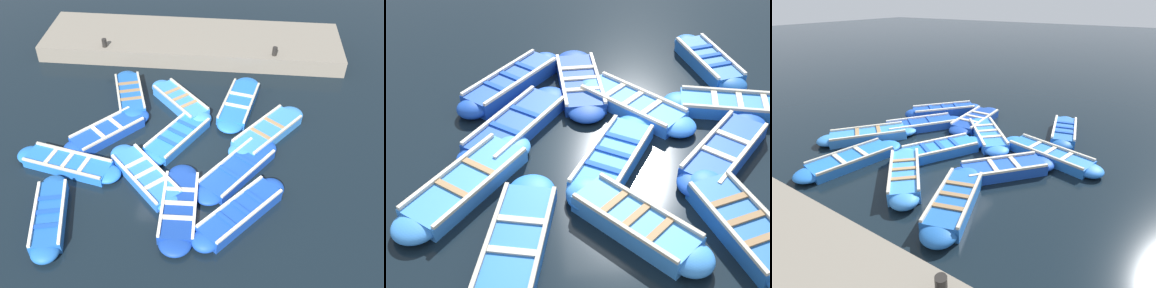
# 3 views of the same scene
# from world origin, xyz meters

# --- Properties ---
(ground_plane) EXTENTS (120.00, 120.00, 0.00)m
(ground_plane) POSITION_xyz_m (0.00, 0.00, 0.00)
(ground_plane) COLOR black
(boat_far_corner) EXTENTS (3.70, 1.70, 0.35)m
(boat_far_corner) POSITION_xyz_m (-2.45, 2.17, 0.15)
(boat_far_corner) COLOR blue
(boat_far_corner) RESTS_ON ground
(boat_outer_left) EXTENTS (3.12, 2.99, 0.38)m
(boat_outer_left) POSITION_xyz_m (1.66, -0.63, 0.16)
(boat_outer_left) COLOR blue
(boat_outer_left) RESTS_ON ground
(boat_alongside) EXTENTS (3.27, 1.47, 0.43)m
(boat_alongside) POSITION_xyz_m (3.47, -3.04, 0.19)
(boat_alongside) COLOR #1E59AD
(boat_alongside) RESTS_ON ground
(boat_near_quay) EXTENTS (3.18, 2.90, 0.46)m
(boat_near_quay) POSITION_xyz_m (2.84, 2.30, 0.20)
(boat_near_quay) COLOR #1947B7
(boat_near_quay) RESTS_ON ground
(boat_broadside) EXTENTS (3.48, 2.90, 0.36)m
(boat_broadside) POSITION_xyz_m (1.06, 2.19, 0.15)
(boat_broadside) COLOR #1947B7
(boat_broadside) RESTS_ON ground
(boat_outer_right) EXTENTS (2.95, 2.77, 0.46)m
(boat_outer_right) POSITION_xyz_m (-2.26, -0.00, 0.20)
(boat_outer_right) COLOR #3884E0
(boat_outer_right) RESTS_ON ground
(boat_inner_gap) EXTENTS (3.38, 2.49, 0.38)m
(boat_inner_gap) POSITION_xyz_m (-0.33, 0.13, 0.16)
(boat_inner_gap) COLOR blue
(boat_inner_gap) RESTS_ON ground
(boat_mid_row) EXTENTS (1.59, 3.71, 0.38)m
(boat_mid_row) POSITION_xyz_m (1.35, -3.17, 0.16)
(boat_mid_row) COLOR blue
(boat_mid_row) RESTS_ON ground
(boat_bow_out) EXTENTS (3.42, 1.81, 0.45)m
(boat_bow_out) POSITION_xyz_m (-2.51, -1.96, 0.19)
(boat_bow_out) COLOR #1E59AD
(boat_bow_out) RESTS_ON ground
(boat_stern_in) EXTENTS (3.08, 2.90, 0.39)m
(boat_stern_in) POSITION_xyz_m (-0.34, -2.29, 0.17)
(boat_stern_in) COLOR #1947B7
(boat_stern_in) RESTS_ON ground
(boat_end_of_row) EXTENTS (3.44, 2.98, 0.39)m
(boat_end_of_row) POSITION_xyz_m (-0.85, 3.17, 0.16)
(boat_end_of_row) COLOR #3884E0
(boat_end_of_row) RESTS_ON ground
(boat_tucked) EXTENTS (3.48, 1.09, 0.36)m
(boat_tucked) POSITION_xyz_m (2.74, 0.55, 0.15)
(boat_tucked) COLOR navy
(boat_tucked) RESTS_ON ground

